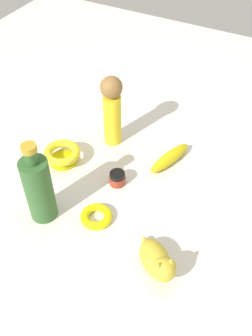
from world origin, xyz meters
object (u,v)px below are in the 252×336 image
Objects in this scene: banana at (170,158)px; bottle_tall at (39,188)px; person_figure_adult at (112,109)px; nail_polish_jar at (117,178)px; bowl at (62,154)px; bangle at (98,217)px; cat_figurine at (158,261)px.

bottle_tall is at bearing 164.07° from banana.
person_figure_adult reaches higher than banana.
person_figure_adult reaches higher than nail_polish_jar.
bowl is 0.45× the size of bottle_tall.
banana is 1.97× the size of bangle.
cat_figurine is (0.34, 0.31, -0.09)m from person_figure_adult.
cat_figurine is (0.01, 0.32, -0.06)m from bottle_tall.
bottle_tall reaches higher than bangle.
banana is 0.39m from bottle_tall.
person_figure_adult is (-0.15, -0.10, 0.10)m from nail_polish_jar.
banana is 0.68× the size of bottle_tall.
bowl is at bearing -29.48° from person_figure_adult.
bowl is 0.44m from cat_figurine.
bottle_tall is 0.33m from cat_figurine.
banana is 0.22m from person_figure_adult.
cat_figurine reaches higher than bangle.
person_figure_adult is 1.90× the size of cat_figurine.
person_figure_adult is (-0.15, 0.08, 0.09)m from bowl.
bowl is 0.89× the size of cat_figurine.
person_figure_adult reaches higher than cat_figurine.
bowl is (0.14, -0.28, 0.01)m from banana.
bowl is at bearing -90.40° from nail_polish_jar.
nail_polish_jar is 0.28× the size of banana.
cat_figurine is at bearing 41.70° from person_figure_adult.
banana is at bearing 87.77° from person_figure_adult.
bangle is at bearing 109.68° from bottle_tall.
nail_polish_jar reaches higher than bangle.
bowl reaches higher than banana.
nail_polish_jar is 0.20× the size of person_figure_adult.
bottle_tall is (0.33, -0.02, -0.02)m from person_figure_adult.
person_figure_adult is 0.96× the size of bottle_tall.
banana is at bearing 164.27° from bangle.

